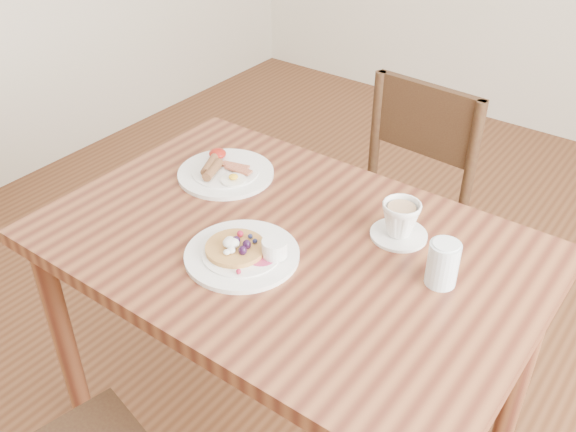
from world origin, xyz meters
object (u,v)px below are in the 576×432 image
(chair_far, at_px, (396,206))
(breakfast_plate, at_px, (224,171))
(teacup_saucer, at_px, (400,221))
(water_glass, at_px, (443,264))
(pancake_plate, at_px, (244,252))
(dining_table, at_px, (288,271))

(chair_far, relative_size, breakfast_plate, 3.26)
(breakfast_plate, relative_size, teacup_saucer, 1.93)
(teacup_saucer, xyz_separation_m, water_glass, (0.16, -0.10, 0.01))
(chair_far, bearing_deg, pancake_plate, 92.48)
(dining_table, height_order, pancake_plate, pancake_plate)
(chair_far, relative_size, teacup_saucer, 6.29)
(chair_far, xyz_separation_m, water_glass, (0.39, -0.57, 0.31))
(teacup_saucer, bearing_deg, pancake_plate, -130.94)
(breakfast_plate, xyz_separation_m, water_glass, (0.69, -0.07, 0.04))
(chair_far, distance_m, pancake_plate, 0.81)
(dining_table, bearing_deg, pancake_plate, -110.18)
(chair_far, xyz_separation_m, teacup_saucer, (0.24, -0.47, 0.30))
(dining_table, distance_m, chair_far, 0.66)
(pancake_plate, distance_m, water_glass, 0.45)
(pancake_plate, bearing_deg, teacup_saucer, 49.06)
(chair_far, distance_m, breakfast_plate, 0.64)
(breakfast_plate, bearing_deg, teacup_saucer, 3.69)
(teacup_saucer, height_order, water_glass, water_glass)
(dining_table, distance_m, water_glass, 0.40)
(dining_table, distance_m, pancake_plate, 0.17)
(breakfast_plate, bearing_deg, dining_table, -23.11)
(water_glass, bearing_deg, teacup_saucer, 147.59)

